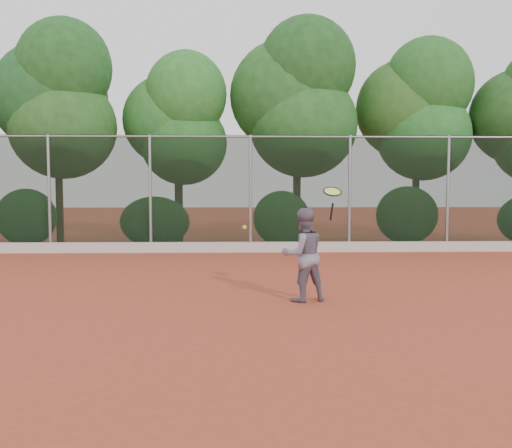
{
  "coord_description": "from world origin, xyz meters",
  "views": [
    {
      "loc": [
        -0.31,
        -10.15,
        2.03
      ],
      "look_at": [
        0.0,
        1.0,
        1.25
      ],
      "focal_mm": 40.0,
      "sensor_mm": 36.0,
      "label": 1
    }
  ],
  "objects": [
    {
      "name": "tennis_racket",
      "position": [
        1.27,
        -0.44,
        1.86
      ],
      "size": [
        0.35,
        0.33,
        0.59
      ],
      "color": "black",
      "rests_on": "ground"
    },
    {
      "name": "foliage_backdrop",
      "position": [
        -0.55,
        8.98,
        4.4
      ],
      "size": [
        23.7,
        3.63,
        7.55
      ],
      "color": "#3B2517",
      "rests_on": "ground"
    },
    {
      "name": "tennis_player",
      "position": [
        0.78,
        -0.37,
        0.81
      ],
      "size": [
        0.94,
        0.84,
        1.62
      ],
      "primitive_type": "imported",
      "rotation": [
        0.0,
        0.0,
        3.47
      ],
      "color": "slate",
      "rests_on": "ground"
    },
    {
      "name": "tennis_ball_in_flight",
      "position": [
        -0.24,
        -0.55,
        1.3
      ],
      "size": [
        0.07,
        0.07,
        0.07
      ],
      "color": "#C1EB35",
      "rests_on": "ground"
    },
    {
      "name": "chainlink_fence",
      "position": [
        -0.0,
        7.0,
        1.86
      ],
      "size": [
        24.09,
        0.09,
        3.5
      ],
      "color": "black",
      "rests_on": "ground"
    },
    {
      "name": "ground",
      "position": [
        0.0,
        0.0,
        0.0
      ],
      "size": [
        80.0,
        80.0,
        0.0
      ],
      "primitive_type": "plane",
      "color": "#A63D27",
      "rests_on": "ground"
    },
    {
      "name": "concrete_curb",
      "position": [
        0.0,
        6.82,
        0.15
      ],
      "size": [
        24.0,
        0.2,
        0.3
      ],
      "primitive_type": "cube",
      "color": "beige",
      "rests_on": "ground"
    }
  ]
}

